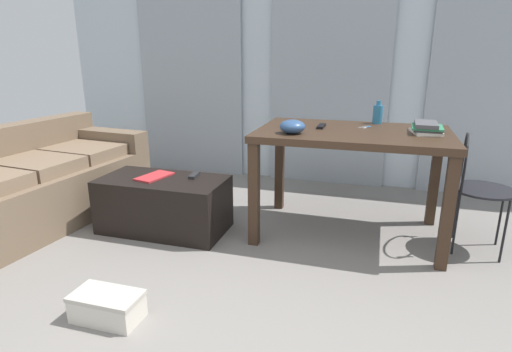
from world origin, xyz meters
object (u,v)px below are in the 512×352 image
at_px(magazine, 154,176).
at_px(bottle_near, 378,114).
at_px(couch, 31,185).
at_px(scissors, 366,127).
at_px(craft_table, 352,145).
at_px(wire_chair, 474,179).
at_px(coffee_table, 164,204).
at_px(tv_remote_on_table, 321,126).
at_px(shoebox, 107,306).
at_px(bowl, 292,127).
at_px(book_stack, 427,128).
at_px(tv_remote_primary, 194,175).

bearing_deg(magazine, bottle_near, 35.81).
xyz_separation_m(couch, scissors, (2.56, 0.64, 0.49)).
height_order(craft_table, wire_chair, wire_chair).
relative_size(coffee_table, bottle_near, 5.38).
height_order(tv_remote_on_table, scissors, tv_remote_on_table).
xyz_separation_m(magazine, shoebox, (0.35, -1.13, -0.35)).
height_order(coffee_table, bowl, bowl).
bearing_deg(book_stack, tv_remote_on_table, 178.36).
bearing_deg(tv_remote_primary, bottle_near, 16.77).
height_order(craft_table, tv_remote_on_table, tv_remote_on_table).
xyz_separation_m(couch, tv_remote_primary, (1.32, 0.26, 0.12)).
distance_m(bottle_near, tv_remote_primary, 1.50).
distance_m(book_stack, tv_remote_primary, 1.71).
xyz_separation_m(coffee_table, bowl, (0.97, 0.10, 0.64)).
relative_size(craft_table, book_stack, 4.82).
height_order(wire_chair, scissors, wire_chair).
relative_size(bottle_near, shoebox, 0.50).
bearing_deg(magazine, couch, -158.34).
xyz_separation_m(couch, book_stack, (2.96, 0.52, 0.53)).
bearing_deg(magazine, craft_table, 25.46).
relative_size(craft_table, bowl, 7.67).
distance_m(craft_table, tv_remote_on_table, 0.27).
relative_size(couch, shoebox, 5.46).
bearing_deg(bowl, scissors, 39.54).
distance_m(wire_chair, bottle_near, 0.84).
bearing_deg(bottle_near, scissors, -110.46).
relative_size(wire_chair, shoebox, 2.29).
relative_size(coffee_table, scissors, 8.39).
bearing_deg(craft_table, shoebox, -127.01).
relative_size(couch, scissors, 17.21).
bearing_deg(tv_remote_on_table, craft_table, -12.39).
distance_m(craft_table, magazine, 1.50).
relative_size(bottle_near, tv_remote_on_table, 1.02).
bearing_deg(book_stack, scissors, 163.07).
height_order(magazine, shoebox, magazine).
distance_m(craft_table, scissors, 0.21).
bearing_deg(couch, wire_chair, 8.13).
xyz_separation_m(book_stack, shoebox, (-1.58, -1.49, -0.76)).
xyz_separation_m(craft_table, tv_remote_primary, (-1.16, -0.22, -0.27)).
height_order(wire_chair, bottle_near, bottle_near).
distance_m(scissors, tv_remote_primary, 1.35).
xyz_separation_m(coffee_table, scissors, (1.45, 0.50, 0.59)).
bearing_deg(wire_chair, book_stack, 172.19).
distance_m(coffee_table, bowl, 1.17).
bearing_deg(wire_chair, tv_remote_primary, -173.95).
bearing_deg(bowl, bottle_near, 46.98).
height_order(bottle_near, bowl, bottle_near).
bearing_deg(tv_remote_primary, couch, -175.68).
distance_m(wire_chair, shoebox, 2.43).
bearing_deg(wire_chair, couch, -171.87).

